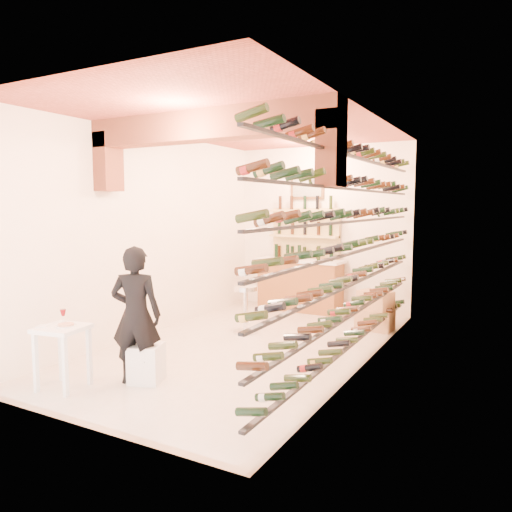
{
  "coord_description": "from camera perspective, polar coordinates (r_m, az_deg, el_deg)",
  "views": [
    {
      "loc": [
        3.46,
        -6.04,
        2.05
      ],
      "look_at": [
        0.0,
        0.3,
        1.3
      ],
      "focal_mm": 34.17,
      "sensor_mm": 36.0,
      "label": 1
    }
  ],
  "objects": [
    {
      "name": "ground",
      "position": [
        7.25,
        -1.16,
        -10.49
      ],
      "size": [
        6.0,
        6.0,
        0.0
      ],
      "primitive_type": "plane",
      "color": "beige",
      "rests_on": "ground"
    },
    {
      "name": "room_shell",
      "position": [
        6.74,
        -2.31,
        7.63
      ],
      "size": [
        3.52,
        6.02,
        3.21
      ],
      "color": "white",
      "rests_on": "ground"
    },
    {
      "name": "wine_rack",
      "position": [
        6.36,
        10.88,
        1.3
      ],
      "size": [
        0.32,
        5.7,
        2.56
      ],
      "color": "black",
      "rests_on": "ground"
    },
    {
      "name": "back_counter",
      "position": [
        9.58,
        5.18,
        -3.2
      ],
      "size": [
        1.7,
        0.62,
        1.29
      ],
      "color": "#955C2E",
      "rests_on": "ground"
    },
    {
      "name": "back_shelving",
      "position": [
        9.73,
        5.78,
        0.7
      ],
      "size": [
        1.4,
        0.31,
        2.73
      ],
      "color": "tan",
      "rests_on": "ground"
    },
    {
      "name": "tasting_table",
      "position": [
        5.91,
        -21.73,
        -8.86
      ],
      "size": [
        0.56,
        0.56,
        0.86
      ],
      "rotation": [
        0.0,
        0.0,
        0.16
      ],
      "color": "white",
      "rests_on": "ground"
    },
    {
      "name": "white_stool",
      "position": [
        5.94,
        -12.69,
        -12.14
      ],
      "size": [
        0.45,
        0.45,
        0.44
      ],
      "primitive_type": "cube",
      "rotation": [
        0.0,
        0.0,
        0.33
      ],
      "color": "white",
      "rests_on": "ground"
    },
    {
      "name": "person",
      "position": [
        5.79,
        -13.87,
        -6.73
      ],
      "size": [
        0.69,
        0.58,
        1.6
      ],
      "primitive_type": "imported",
      "rotation": [
        0.0,
        0.0,
        3.54
      ],
      "color": "black",
      "rests_on": "ground"
    },
    {
      "name": "chrome_barstool",
      "position": [
        7.87,
        -1.25,
        -5.87
      ],
      "size": [
        0.39,
        0.39,
        0.76
      ],
      "rotation": [
        0.0,
        0.0,
        0.06
      ],
      "color": "silver",
      "rests_on": "ground"
    },
    {
      "name": "crate_lower",
      "position": [
        8.37,
        13.75,
        -7.22
      ],
      "size": [
        0.6,
        0.44,
        0.34
      ],
      "primitive_type": "cube",
      "rotation": [
        0.0,
        0.0,
        -0.07
      ],
      "color": "tan",
      "rests_on": "ground"
    },
    {
      "name": "crate_upper",
      "position": [
        8.3,
        13.81,
        -5.03
      ],
      "size": [
        0.61,
        0.51,
        0.3
      ],
      "primitive_type": "cube",
      "rotation": [
        0.0,
        0.0,
        -0.35
      ],
      "color": "tan",
      "rests_on": "crate_lower"
    }
  ]
}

